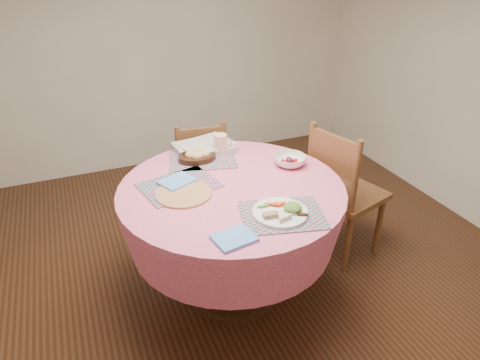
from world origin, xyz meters
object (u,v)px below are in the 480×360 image
Objects in this scene: dining_table at (232,216)px; chair_back at (200,170)px; chair_right at (342,190)px; latte_mug at (221,144)px; dinner_plate at (282,211)px; fruit_bowl at (290,161)px; wicker_trivet at (184,193)px; bread_bowl at (197,156)px.

chair_back is at bearing 85.12° from dining_table.
chair_right is 0.86m from latte_mug.
fruit_bowl is at bearing 57.71° from dinner_plate.
dining_table is 9.62× the size of latte_mug.
wicker_trivet is 1.30× the size of bread_bowl.
dining_table is 0.83m from chair_right.
fruit_bowl is (0.49, -0.27, -0.00)m from bread_bowl.
dinner_plate is at bearing -71.02° from dining_table.
latte_mug is at bearing 98.71° from chair_back.
dining_table is 0.43m from dinner_plate.
wicker_trivet is 1.28× the size of fruit_bowl.
dinner_plate is at bearing -75.06° from bread_bowl.
wicker_trivet is (-0.26, 0.02, 0.20)m from dining_table.
chair_right reaches higher than bread_bowl.
wicker_trivet reaches higher than dining_table.
chair_back is at bearing 92.49° from dinner_plate.
chair_right is 1.12m from wicker_trivet.
bread_bowl is 0.98× the size of fruit_bowl.
fruit_bowl is (0.41, 0.11, 0.22)m from dining_table.
wicker_trivet is 0.54m from dinner_plate.
bread_bowl reaches higher than dining_table.
bread_bowl is 0.56m from fruit_bowl.
chair_right is 0.88m from dinner_plate.
latte_mug is (0.16, 0.03, 0.04)m from bread_bowl.
dining_table is 4.56× the size of dinner_plate.
dining_table is at bearing 91.16° from chair_back.
fruit_bowl is (0.32, -0.30, -0.04)m from latte_mug.
fruit_bowl is at bearing 7.44° from wicker_trivet.
chair_back is 0.58m from bread_bowl.
chair_right is (0.82, 0.10, -0.06)m from dining_table.
chair_right is at bearing 141.90° from chair_back.
bread_bowl is (0.19, 0.36, 0.03)m from wicker_trivet.
wicker_trivet is 1.10× the size of dinner_plate.
latte_mug is at bearing 77.43° from dining_table.
chair_right is 0.98m from bread_bowl.
dining_table is 1.46× the size of chair_back.
latte_mug is (0.35, 0.39, 0.06)m from wicker_trivet.
latte_mug is at bearing 137.47° from fruit_bowl.
chair_back is 0.93m from wicker_trivet.
bread_bowl is at bearing 104.94° from dinner_plate.
chair_right reaches higher than latte_mug.
latte_mug is (-0.03, 0.76, 0.05)m from dinner_plate.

